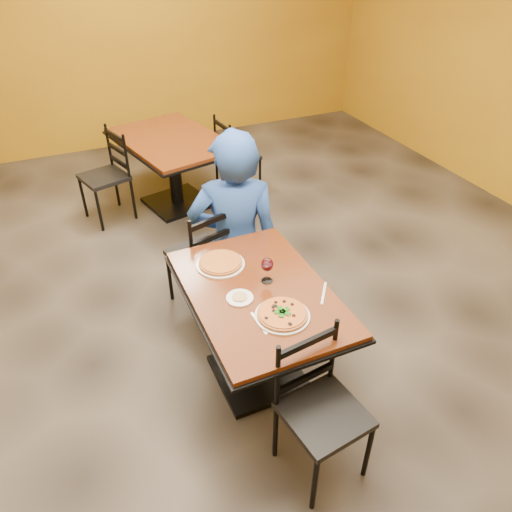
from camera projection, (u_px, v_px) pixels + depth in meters
name	position (u px, v px, depth m)	size (l,w,h in m)	color
floor	(232.00, 329.00, 3.70)	(7.00, 8.00, 0.01)	black
wall_back	(106.00, 26.00, 5.84)	(7.00, 0.01, 3.00)	#AE7F13
table_main	(258.00, 314.00, 3.01)	(0.83, 1.23, 0.75)	maroon
table_second	(173.00, 156.00, 4.99)	(1.19, 1.52, 0.75)	maroon
chair_main_near	(324.00, 415.00, 2.54)	(0.40, 0.40, 0.88)	black
chair_main_far	(201.00, 254.00, 3.72)	(0.41, 0.41, 0.91)	black
chair_second_left	(104.00, 178.00, 4.82)	(0.41, 0.41, 0.91)	black
chair_second_right	(238.00, 156.00, 5.30)	(0.39, 0.39, 0.87)	black
diner	(234.00, 223.00, 3.59)	(0.69, 0.45, 1.44)	#1C529A
plate_main	(282.00, 316.00, 2.71)	(0.31, 0.31, 0.01)	white
pizza_main	(282.00, 314.00, 2.70)	(0.28, 0.28, 0.02)	#98130B
plate_far	(221.00, 264.00, 3.11)	(0.31, 0.31, 0.01)	white
pizza_far	(220.00, 262.00, 3.10)	(0.28, 0.28, 0.02)	#C96F26
side_plate	(240.00, 298.00, 2.83)	(0.16, 0.16, 0.01)	white
dip	(240.00, 297.00, 2.83)	(0.09, 0.09, 0.01)	tan
wine_glass	(267.00, 269.00, 2.92)	(0.08, 0.08, 0.18)	white
fork	(259.00, 323.00, 2.66)	(0.01, 0.19, 0.00)	silver
knife	(324.00, 293.00, 2.87)	(0.01, 0.21, 0.00)	silver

